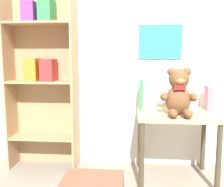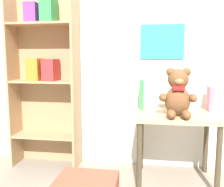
{
  "view_description": "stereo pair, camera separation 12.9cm",
  "coord_description": "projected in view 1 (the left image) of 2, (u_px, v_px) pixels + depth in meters",
  "views": [
    {
      "loc": [
        -0.2,
        -0.74,
        0.95
      ],
      "look_at": [
        -0.37,
        1.25,
        0.68
      ],
      "focal_mm": 40.0,
      "sensor_mm": 36.0,
      "label": 1
    },
    {
      "loc": [
        -0.07,
        -0.72,
        0.95
      ],
      "look_at": [
        -0.37,
        1.25,
        0.68
      ],
      "focal_mm": 40.0,
      "sensor_mm": 36.0,
      "label": 2
    }
  ],
  "objects": [
    {
      "name": "wall_back",
      "position": [
        157.0,
        25.0,
        2.16
      ],
      "size": [
        4.8,
        0.07,
        2.5
      ],
      "color": "silver",
      "rests_on": "ground_plane"
    },
    {
      "name": "display_table",
      "position": [
        176.0,
        123.0,
        1.95
      ],
      "size": [
        0.6,
        0.45,
        0.54
      ],
      "color": "tan",
      "rests_on": "ground_plane"
    },
    {
      "name": "book_standing_green",
      "position": [
        141.0,
        94.0,
        2.08
      ],
      "size": [
        0.03,
        0.1,
        0.24
      ],
      "primitive_type": "cube",
      "rotation": [
        0.0,
        0.0,
        -0.03
      ],
      "color": "#33934C",
      "rests_on": "display_table"
    },
    {
      "name": "bookshelf_side",
      "position": [
        43.0,
        71.0,
        2.16
      ],
      "size": [
        0.59,
        0.23,
        1.52
      ],
      "color": "tan",
      "rests_on": "ground_plane"
    },
    {
      "name": "teddy_bear",
      "position": [
        179.0,
        94.0,
        1.82
      ],
      "size": [
        0.27,
        0.25,
        0.35
      ],
      "color": "brown",
      "rests_on": "display_table"
    },
    {
      "name": "book_standing_orange",
      "position": [
        174.0,
        95.0,
        2.04
      ],
      "size": [
        0.05,
        0.13,
        0.23
      ],
      "primitive_type": "cube",
      "rotation": [
        0.0,
        0.0,
        -0.04
      ],
      "color": "orange",
      "rests_on": "display_table"
    },
    {
      "name": "book_standing_pink",
      "position": [
        208.0,
        98.0,
        2.03
      ],
      "size": [
        0.04,
        0.12,
        0.19
      ],
      "primitive_type": "cube",
      "rotation": [
        0.0,
        0.0,
        -0.01
      ],
      "color": "#D17093",
      "rests_on": "display_table"
    }
  ]
}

